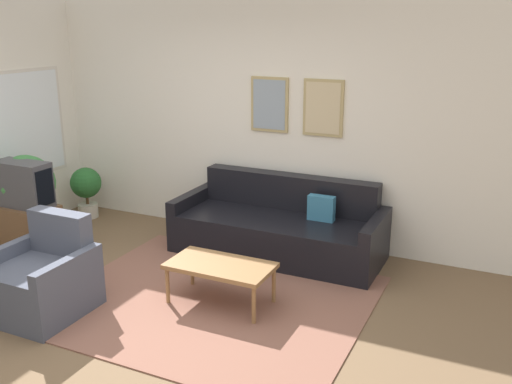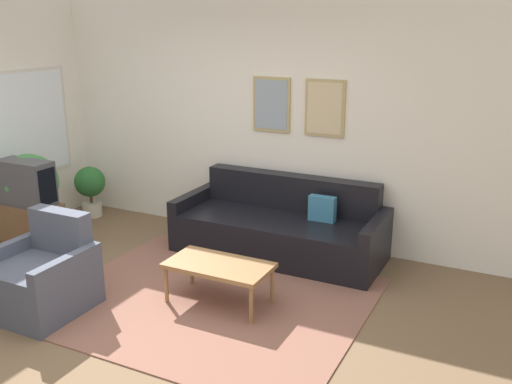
{
  "view_description": "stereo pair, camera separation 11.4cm",
  "coord_description": "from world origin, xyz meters",
  "views": [
    {
      "loc": [
        2.78,
        -3.35,
        2.43
      ],
      "look_at": [
        0.54,
        1.41,
        0.85
      ],
      "focal_mm": 40.0,
      "sensor_mm": 36.0,
      "label": 1
    },
    {
      "loc": [
        2.88,
        -3.3,
        2.43
      ],
      "look_at": [
        0.54,
        1.41,
        0.85
      ],
      "focal_mm": 40.0,
      "sensor_mm": 36.0,
      "label": 2
    }
  ],
  "objects": [
    {
      "name": "ground_plane",
      "position": [
        0.0,
        0.0,
        0.0
      ],
      "size": [
        16.0,
        16.0,
        0.0
      ],
      "primitive_type": "plane",
      "color": "brown"
    },
    {
      "name": "coffee_table",
      "position": [
        0.53,
        0.69,
        0.35
      ],
      "size": [
        0.93,
        0.5,
        0.39
      ],
      "color": "olive",
      "rests_on": "ground_plane"
    },
    {
      "name": "tv",
      "position": [
        -1.95,
        0.87,
        0.77
      ],
      "size": [
        0.63,
        0.28,
        0.49
      ],
      "color": "#424247",
      "rests_on": "tv_stand"
    },
    {
      "name": "area_rug",
      "position": [
        0.43,
        0.69,
        0.01
      ],
      "size": [
        2.74,
        2.33,
        0.01
      ],
      "color": "brown",
      "rests_on": "ground_plane"
    },
    {
      "name": "potted_plant_tall",
      "position": [
        -2.1,
        1.04,
        0.66
      ],
      "size": [
        0.63,
        0.63,
        1.03
      ],
      "color": "beige",
      "rests_on": "ground_plane"
    },
    {
      "name": "tv_stand",
      "position": [
        -1.96,
        0.87,
        0.26
      ],
      "size": [
        0.67,
        0.4,
        0.52
      ],
      "color": "brown",
      "rests_on": "ground_plane"
    },
    {
      "name": "couch",
      "position": [
        0.55,
        1.98,
        0.28
      ],
      "size": [
        2.23,
        0.9,
        0.81
      ],
      "color": "black",
      "rests_on": "ground_plane"
    },
    {
      "name": "potted_plant_by_window",
      "position": [
        -2.15,
        2.03,
        0.4
      ],
      "size": [
        0.39,
        0.39,
        0.65
      ],
      "color": "beige",
      "rests_on": "ground_plane"
    },
    {
      "name": "armchair",
      "position": [
        -0.79,
        -0.08,
        0.29
      ],
      "size": [
        0.77,
        0.76,
        0.83
      ],
      "rotation": [
        0.0,
        0.0,
        -0.39
      ],
      "color": "#474C5B",
      "rests_on": "ground_plane"
    },
    {
      "name": "wall_back",
      "position": [
        0.01,
        2.45,
        1.35
      ],
      "size": [
        8.0,
        0.09,
        2.7
      ],
      "color": "white",
      "rests_on": "ground_plane"
    }
  ]
}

